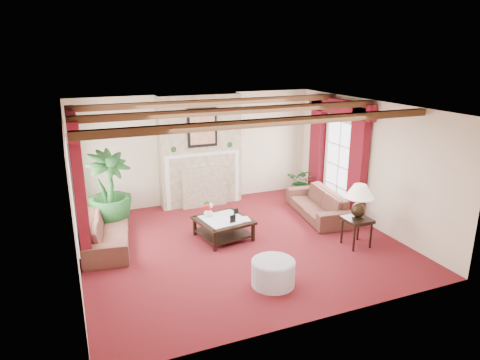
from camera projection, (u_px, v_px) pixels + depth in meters
name	position (u px, v px, depth m)	size (l,w,h in m)	color
floor	(240.00, 243.00, 8.51)	(6.00, 6.00, 0.00)	#4C0D17
ceiling	(240.00, 107.00, 7.72)	(6.00, 6.00, 0.00)	white
back_wall	(198.00, 149.00, 10.55)	(6.00, 0.02, 2.70)	beige
left_wall	(72.00, 199.00, 7.03)	(0.02, 5.50, 2.70)	beige
right_wall	(369.00, 163.00, 9.21)	(0.02, 5.50, 2.70)	beige
ceiling_beams	(240.00, 110.00, 7.74)	(6.00, 3.00, 0.12)	#362111
fireplace	(199.00, 94.00, 9.98)	(2.00, 0.52, 2.70)	tan
french_door_left	(67.00, 140.00, 7.70)	(0.10, 1.10, 2.16)	white
french_door_right	(342.00, 121.00, 9.86)	(0.10, 1.10, 2.16)	white
curtains_left	(70.00, 117.00, 7.61)	(0.20, 2.40, 2.55)	#510A14
curtains_right	(340.00, 102.00, 9.69)	(0.20, 2.40, 2.55)	#510A14
sofa_left	(107.00, 227.00, 8.30)	(0.88, 2.12, 0.81)	#330E16
sofa_right	(318.00, 200.00, 9.81)	(0.87, 2.09, 0.79)	#330E16
potted_palm	(111.00, 207.00, 9.16)	(1.56, 1.93, 0.94)	black
small_plant	(302.00, 185.00, 11.13)	(1.08, 1.08, 0.63)	black
coffee_table	(223.00, 228.00, 8.71)	(1.00, 1.00, 0.41)	black
side_table	(356.00, 232.00, 8.35)	(0.49, 0.49, 0.57)	black
ottoman	(273.00, 273.00, 6.97)	(0.72, 0.72, 0.42)	#ADABC2
table_lamp	(359.00, 201.00, 8.16)	(0.55, 0.55, 0.70)	black
flower_vase	(208.00, 212.00, 8.76)	(0.19, 0.20, 0.19)	silver
book	(239.00, 214.00, 8.54)	(0.21, 0.05, 0.28)	black
photo_frame_a	(233.00, 219.00, 8.43)	(0.13, 0.02, 0.17)	black
photo_frame_b	(236.00, 211.00, 8.89)	(0.10, 0.02, 0.13)	black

